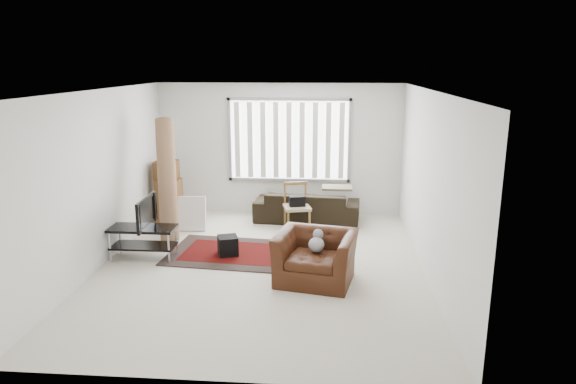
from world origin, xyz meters
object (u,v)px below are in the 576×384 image
Objects in this scene: moving_boxes at (168,194)px; side_chair at (297,205)px; tv_stand at (143,236)px; armchair at (316,254)px; sofa at (307,202)px.

moving_boxes reaches higher than side_chair.
moving_boxes reaches higher than tv_stand.
armchair is at bearing -41.79° from moving_boxes.
side_chair is at bearing 111.42° from armchair.
tv_stand is 0.86× the size of moving_boxes.
side_chair is at bearing 78.79° from sofa.
tv_stand is at bearing -84.35° from moving_boxes.
armchair is (0.41, -2.34, -0.08)m from side_chair.
armchair reaches higher than sofa.
moving_boxes reaches higher than armchair.
tv_stand is at bearing 177.97° from armchair.
tv_stand is 2.91m from side_chair.
side_chair is 0.70× the size of armchair.
sofa is 0.61m from side_chair.
side_chair is at bearing -7.37° from moving_boxes.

